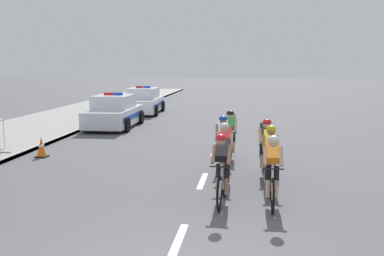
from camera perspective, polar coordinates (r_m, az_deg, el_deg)
name	(u,v)px	position (r m, az deg, el deg)	size (l,w,h in m)	color
sidewalk_slab	(34,128)	(21.96, -18.68, 0.04)	(4.78, 60.00, 0.12)	gray
kerb_edge	(84,128)	(21.06, -13.01, -0.06)	(0.16, 60.00, 0.13)	#9E9E99
lane_markings_centre	(203,181)	(11.79, 1.28, -6.43)	(0.14, 17.60, 0.01)	white
cyclist_lead	(222,167)	(9.76, 3.70, -4.78)	(0.43, 1.72, 1.56)	black
cyclist_second	(272,169)	(9.70, 9.74, -4.96)	(0.42, 1.72, 1.56)	black
cyclist_third	(225,151)	(11.46, 4.06, -2.86)	(0.43, 1.72, 1.56)	black
cyclist_fourth	(270,155)	(11.14, 9.44, -3.26)	(0.42, 1.72, 1.56)	black
cyclist_fifth	(223,141)	(12.89, 3.75, -1.64)	(0.44, 1.72, 1.56)	black
cyclist_sixth	(266,146)	(12.31, 8.92, -2.18)	(0.43, 1.72, 1.56)	black
cyclist_seventh	(231,134)	(14.26, 4.70, -0.72)	(0.42, 1.72, 1.56)	black
police_car_nearest	(114,113)	(21.48, -9.40, 1.85)	(2.05, 4.42, 1.59)	silver
police_car_second	(144,102)	(27.18, -5.87, 3.19)	(2.16, 4.48, 1.59)	silver
traffic_cone_near	(41,147)	(15.36, -17.80, -2.24)	(0.36, 0.36, 0.64)	black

